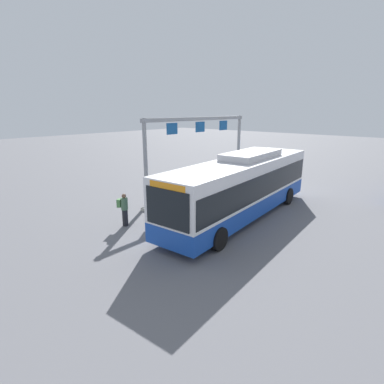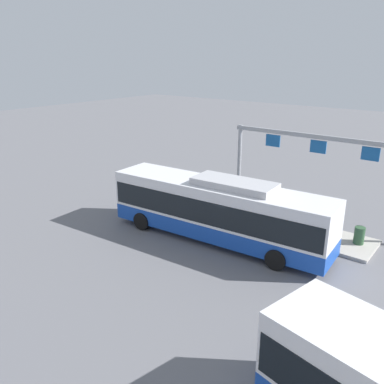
{
  "view_description": "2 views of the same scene",
  "coord_description": "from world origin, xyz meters",
  "px_view_note": "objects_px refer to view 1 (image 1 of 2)",
  "views": [
    {
      "loc": [
        13.48,
        8.19,
        5.65
      ],
      "look_at": [
        2.53,
        -1.36,
        1.67
      ],
      "focal_mm": 28.17,
      "sensor_mm": 36.0,
      "label": 1
    },
    {
      "loc": [
        -10.82,
        16.08,
        9.29
      ],
      "look_at": [
        3.24,
        -1.99,
        1.47
      ],
      "focal_mm": 37.47,
      "sensor_mm": 36.0,
      "label": 2
    }
  ],
  "objects_px": {
    "person_waiting_near": "(124,209)",
    "trash_bin": "(242,177)",
    "person_waiting_mid": "(180,189)",
    "person_boarding": "(168,196)",
    "bus_main": "(243,184)"
  },
  "relations": [
    {
      "from": "bus_main",
      "to": "person_waiting_mid",
      "type": "height_order",
      "value": "bus_main"
    },
    {
      "from": "bus_main",
      "to": "trash_bin",
      "type": "relative_size",
      "value": 13.5
    },
    {
      "from": "person_waiting_near",
      "to": "trash_bin",
      "type": "xyz_separation_m",
      "value": [
        -11.15,
        -0.1,
        -0.28
      ]
    },
    {
      "from": "person_waiting_mid",
      "to": "trash_bin",
      "type": "xyz_separation_m",
      "value": [
        -6.91,
        0.08,
        -0.44
      ]
    },
    {
      "from": "person_boarding",
      "to": "person_waiting_mid",
      "type": "xyz_separation_m",
      "value": [
        -1.53,
        -0.55,
        0.0
      ]
    },
    {
      "from": "bus_main",
      "to": "trash_bin",
      "type": "bearing_deg",
      "value": -152.13
    },
    {
      "from": "person_boarding",
      "to": "trash_bin",
      "type": "xyz_separation_m",
      "value": [
        -8.44,
        -0.47,
        -0.44
      ]
    },
    {
      "from": "person_waiting_near",
      "to": "person_waiting_mid",
      "type": "bearing_deg",
      "value": 59.41
    },
    {
      "from": "person_waiting_mid",
      "to": "trash_bin",
      "type": "distance_m",
      "value": 6.92
    },
    {
      "from": "person_waiting_near",
      "to": "trash_bin",
      "type": "height_order",
      "value": "person_waiting_near"
    },
    {
      "from": "person_waiting_near",
      "to": "trash_bin",
      "type": "distance_m",
      "value": 11.15
    },
    {
      "from": "person_boarding",
      "to": "bus_main",
      "type": "bearing_deg",
      "value": 33.97
    },
    {
      "from": "person_waiting_near",
      "to": "person_waiting_mid",
      "type": "height_order",
      "value": "person_waiting_mid"
    },
    {
      "from": "bus_main",
      "to": "trash_bin",
      "type": "xyz_separation_m",
      "value": [
        -6.14,
        -3.8,
        -1.2
      ]
    },
    {
      "from": "person_boarding",
      "to": "person_waiting_mid",
      "type": "height_order",
      "value": "same"
    }
  ]
}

